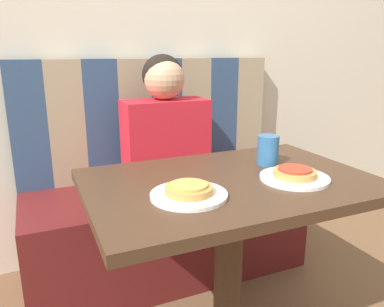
% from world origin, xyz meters
% --- Properties ---
extents(wall_back, '(7.00, 0.05, 2.60)m').
position_xyz_m(wall_back, '(0.00, 0.97, 1.30)').
color(wall_back, beige).
rests_on(wall_back, ground_plane).
extents(booth_seat, '(1.38, 0.53, 0.46)m').
position_xyz_m(booth_seat, '(0.00, 0.64, 0.23)').
color(booth_seat, '#5B1919').
rests_on(booth_seat, ground_plane).
extents(booth_backrest, '(1.38, 0.06, 0.62)m').
position_xyz_m(booth_backrest, '(0.00, 0.88, 0.78)').
color(booth_backrest, navy).
rests_on(booth_backrest, booth_seat).
extents(dining_table, '(0.95, 0.64, 0.71)m').
position_xyz_m(dining_table, '(0.00, 0.00, 0.61)').
color(dining_table, '#422B1C').
rests_on(dining_table, ground_plane).
extents(person, '(0.40, 0.22, 0.65)m').
position_xyz_m(person, '(0.00, 0.65, 0.78)').
color(person, red).
rests_on(person, booth_seat).
extents(plate_left, '(0.23, 0.23, 0.01)m').
position_xyz_m(plate_left, '(-0.19, -0.09, 0.72)').
color(plate_left, white).
rests_on(plate_left, dining_table).
extents(plate_right, '(0.23, 0.23, 0.01)m').
position_xyz_m(plate_right, '(0.19, -0.09, 0.72)').
color(plate_right, white).
rests_on(plate_right, dining_table).
extents(pizza_left, '(0.14, 0.14, 0.03)m').
position_xyz_m(pizza_left, '(-0.19, -0.09, 0.74)').
color(pizza_left, '#C68E47').
rests_on(pizza_left, plate_left).
extents(pizza_right, '(0.14, 0.14, 0.03)m').
position_xyz_m(pizza_right, '(0.19, -0.09, 0.74)').
color(pizza_right, '#C68E47').
rests_on(pizza_right, plate_right).
extents(drinking_cup, '(0.08, 0.08, 0.11)m').
position_xyz_m(drinking_cup, '(0.21, 0.09, 0.77)').
color(drinking_cup, '#2D669E').
rests_on(drinking_cup, dining_table).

